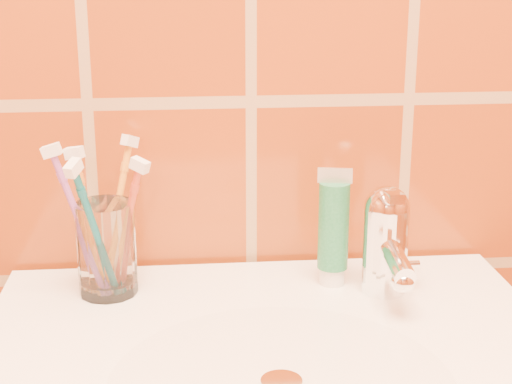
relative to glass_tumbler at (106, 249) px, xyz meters
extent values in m
cylinder|color=silver|center=(0.16, -0.21, -0.05)|extent=(0.30, 0.30, 0.00)
cylinder|color=white|center=(0.16, -0.21, -0.05)|extent=(0.04, 0.04, 0.00)
cylinder|color=white|center=(0.00, 0.00, 0.00)|extent=(0.07, 0.07, 0.10)
cylinder|color=white|center=(0.25, 0.00, -0.04)|extent=(0.03, 0.03, 0.02)
cylinder|color=#19693D|center=(0.25, 0.00, 0.02)|extent=(0.03, 0.03, 0.10)
cube|color=beige|center=(0.25, 0.00, 0.07)|extent=(0.04, 0.00, 0.02)
cylinder|color=white|center=(0.30, -0.02, 0.00)|extent=(0.05, 0.05, 0.09)
sphere|color=white|center=(0.30, -0.02, 0.04)|extent=(0.05, 0.05, 0.05)
cylinder|color=white|center=(0.30, -0.06, 0.00)|extent=(0.02, 0.09, 0.03)
cube|color=white|center=(0.30, -0.04, 0.06)|extent=(0.02, 0.06, 0.01)
camera|label=1|loc=(0.09, -0.79, 0.30)|focal=55.00mm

